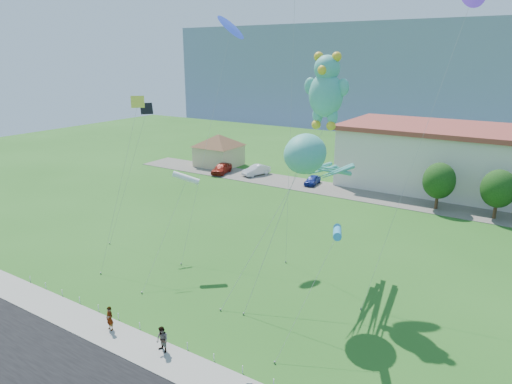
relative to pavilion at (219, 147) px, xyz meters
The scene contains 21 objects.
ground 45.05m from the pavilion, 57.72° to the right, with size 160.00×160.00×0.00m, color #225818.
sidewalk 47.39m from the pavilion, 59.50° to the right, with size 80.00×2.50×0.10m, color gray.
parking_strip 24.37m from the pavilion, ahead, with size 70.00×6.00×0.06m, color #59544C.
hill_ridge 85.96m from the pavilion, 73.69° to the left, with size 160.00×50.00×25.00m, color slate.
pavilion is the anchor object (origin of this frame).
rope_fence 46.13m from the pavilion, 58.59° to the right, with size 26.05×0.05×0.50m.
tree_near 34.24m from the pavilion, ahead, with size 3.60×3.60×5.47m.
tree_mid 40.20m from the pavilion, ahead, with size 3.60×3.60×5.47m.
pedestrian_left 45.88m from the pavilion, 61.93° to the right, with size 0.59×0.39×1.61m, color gray.
pedestrian_right 48.03m from the pavilion, 57.20° to the right, with size 0.80×0.62×1.64m, color gray.
parked_car_red 5.68m from the pavilion, 49.07° to the right, with size 1.83×4.54×1.55m, color maroon.
parked_car_silver 8.84m from the pavilion, 13.68° to the right, with size 1.54×4.43×1.46m, color silver.
parked_car_blue 17.82m from the pavilion, ahead, with size 1.44×3.58×1.22m, color navy.
octopus_kite 42.04m from the pavilion, 43.87° to the right, with size 3.57×11.11×12.02m.
teddy_bear_kite 41.41m from the pavilion, 41.78° to the right, with size 5.30×9.40×17.21m.
small_kite_cyan 47.17m from the pavilion, 44.44° to the right, with size 1.80×5.91×7.28m.
small_kite_purple 45.97m from the pavilion, 28.34° to the right, with size 4.19×10.26×21.84m.
small_kite_yellow 34.70m from the pavilion, 64.97° to the right, with size 1.29×6.44×13.69m.
small_kite_black 30.90m from the pavilion, 66.32° to the right, with size 2.57×4.75×12.75m.
small_kite_blue 32.38m from the pavilion, 50.47° to the right, with size 1.94×9.89×20.07m.
small_kite_white 35.66m from the pavilion, 57.35° to the right, with size 0.95×7.39×7.84m.
Camera 1 is at (19.07, -18.96, 16.98)m, focal length 32.00 mm.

